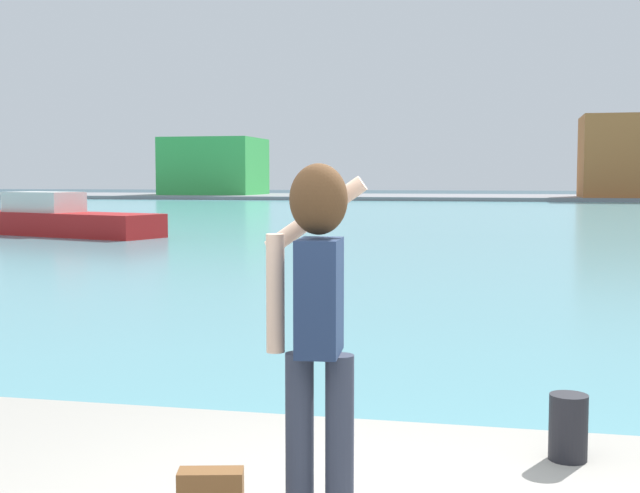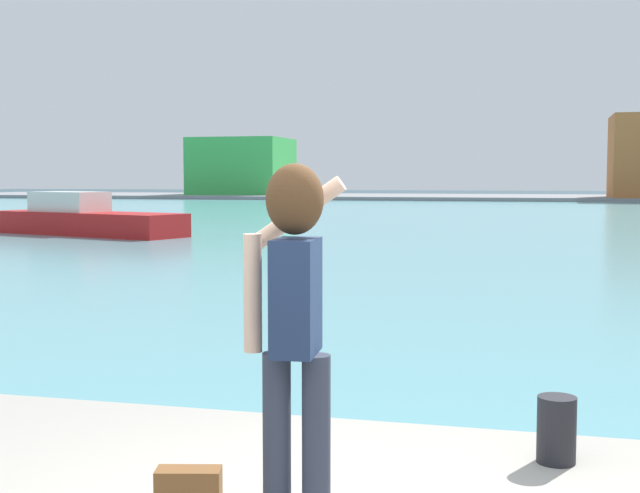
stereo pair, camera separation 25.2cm
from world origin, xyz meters
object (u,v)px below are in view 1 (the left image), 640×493
(harbor_bollard, at_px, (568,427))
(boat_moored, at_px, (60,220))
(person_photographer, at_px, (317,304))
(warehouse_left, at_px, (214,166))

(harbor_bollard, xyz_separation_m, boat_moored, (-17.90, 25.91, -0.18))
(person_photographer, distance_m, harbor_bollard, 1.93)
(harbor_bollard, height_order, boat_moored, boat_moored)
(harbor_bollard, xyz_separation_m, warehouse_left, (-34.20, 90.68, 2.87))
(harbor_bollard, distance_m, boat_moored, 31.49)
(person_photographer, height_order, harbor_bollard, person_photographer)
(person_photographer, relative_size, harbor_bollard, 4.42)
(harbor_bollard, relative_size, boat_moored, 0.04)
(warehouse_left, bearing_deg, harbor_bollard, -69.34)
(person_photographer, height_order, boat_moored, person_photographer)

